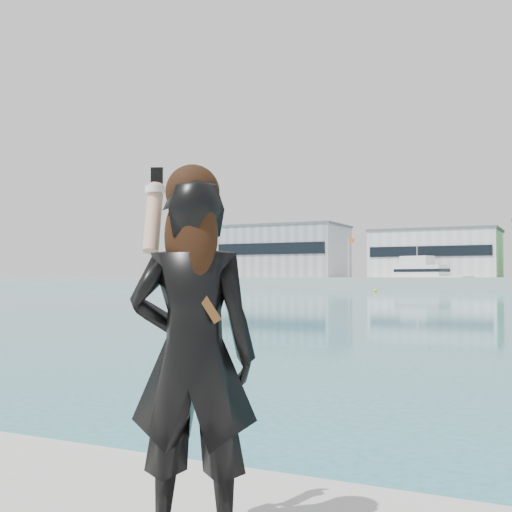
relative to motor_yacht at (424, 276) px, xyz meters
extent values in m
cube|color=gray|center=(-32.71, 10.92, 5.30)|extent=(26.00, 16.00, 11.00)
cube|color=black|center=(-32.71, 2.82, 5.85)|extent=(24.70, 0.20, 2.42)
cube|color=#59595B|center=(-32.71, 10.92, 11.05)|extent=(26.52, 16.32, 0.50)
cube|color=silver|center=(0.29, 10.92, 4.30)|extent=(24.00, 15.00, 9.00)
cube|color=black|center=(0.29, 3.32, 4.75)|extent=(22.80, 0.20, 1.98)
cube|color=#59595B|center=(0.29, 10.92, 9.05)|extent=(24.48, 15.30, 0.50)
cylinder|color=silver|center=(-15.71, 3.92, 3.80)|extent=(0.16, 0.16, 8.00)
cube|color=#E6540D|center=(-15.11, 3.92, 7.20)|extent=(1.20, 0.04, 0.80)
cube|color=silver|center=(0.45, -0.16, -1.08)|extent=(17.38, 10.08, 2.24)
cube|color=silver|center=(-0.42, 0.15, 1.06)|extent=(10.10, 6.85, 2.05)
cube|color=silver|center=(-1.30, 0.47, 2.93)|extent=(6.34, 4.88, 1.68)
cube|color=black|center=(-0.42, 0.15, 1.06)|extent=(10.31, 7.00, 0.56)
cylinder|color=silver|center=(-1.30, 0.47, 4.70)|extent=(0.15, 0.15, 1.87)
sphere|color=yellow|center=(-0.03, -32.82, -2.20)|extent=(0.50, 0.50, 0.50)
imported|color=black|center=(22.54, -117.21, -0.54)|extent=(0.74, 0.62, 1.73)
sphere|color=black|center=(22.55, -117.23, 0.27)|extent=(0.26, 0.26, 0.26)
ellipsoid|color=black|center=(22.56, -117.27, 0.05)|extent=(0.29, 0.15, 0.46)
cylinder|color=tan|center=(22.30, -117.20, 0.15)|extent=(0.15, 0.22, 0.37)
cylinder|color=white|center=(22.28, -117.17, 0.30)|extent=(0.10, 0.10, 0.03)
cube|color=black|center=(22.27, -117.13, 0.36)|extent=(0.06, 0.04, 0.13)
cube|color=#4C2D14|center=(22.60, -117.28, -0.19)|extent=(0.23, 0.11, 0.35)
camera|label=1|loc=(24.19, -119.88, -0.15)|focal=45.00mm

